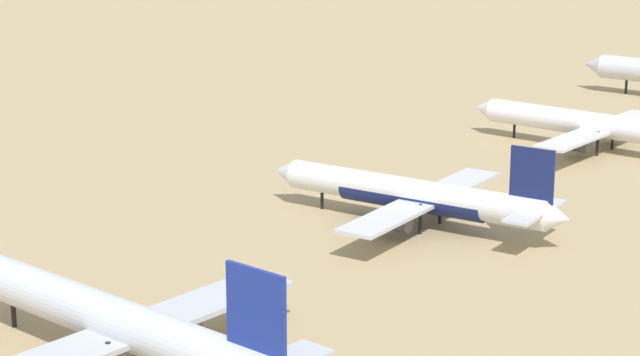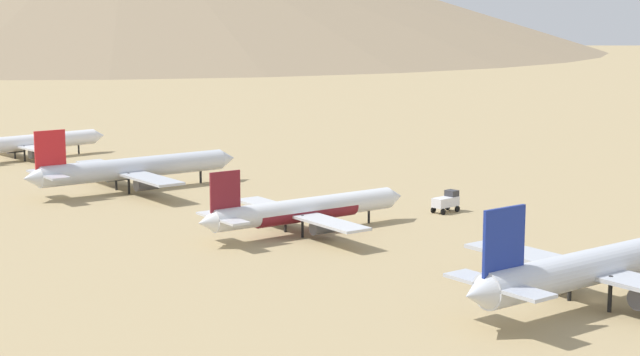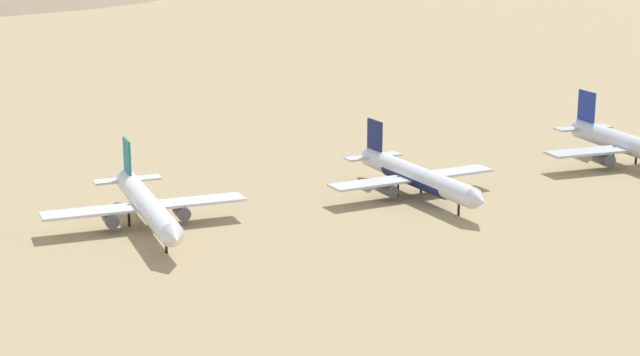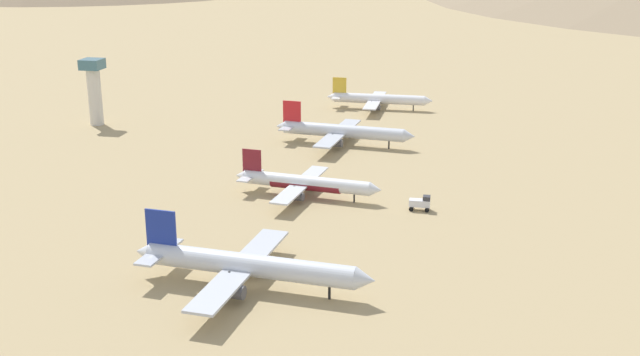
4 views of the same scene
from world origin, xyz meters
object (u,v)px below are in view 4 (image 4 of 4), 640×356
(parked_jet_6, at_px, (378,99))
(control_tower, at_px, (94,88))
(service_truck, at_px, (421,202))
(parked_jet_3, at_px, (247,265))
(parked_jet_5, at_px, (342,131))
(parked_jet_4, at_px, (305,183))

(parked_jet_6, relative_size, control_tower, 1.75)
(service_truck, bearing_deg, parked_jet_3, -120.15)
(parked_jet_5, xyz_separation_m, parked_jet_6, (4.58, 54.97, -0.51))
(parked_jet_6, distance_m, service_truck, 115.15)
(parked_jet_3, relative_size, parked_jet_4, 1.23)
(parked_jet_6, bearing_deg, parked_jet_5, -94.76)
(parked_jet_3, relative_size, service_truck, 9.58)
(service_truck, height_order, control_tower, control_tower)
(parked_jet_3, height_order, control_tower, control_tower)
(parked_jet_5, bearing_deg, parked_jet_4, -90.54)
(parked_jet_6, relative_size, service_truck, 7.97)
(parked_jet_4, bearing_deg, parked_jet_6, 87.31)
(parked_jet_3, xyz_separation_m, parked_jet_5, (-0.33, 108.67, -0.29))
(parked_jet_3, bearing_deg, parked_jet_6, 88.51)
(parked_jet_3, height_order, parked_jet_6, parked_jet_3)
(parked_jet_4, height_order, parked_jet_5, parked_jet_5)
(parked_jet_4, distance_m, parked_jet_6, 108.17)
(parked_jet_3, relative_size, parked_jet_6, 1.20)
(parked_jet_3, xyz_separation_m, parked_jet_6, (4.25, 163.64, -0.80))
(parked_jet_3, xyz_separation_m, control_tower, (-91.67, 118.44, 8.63))
(parked_jet_3, bearing_deg, control_tower, 127.74)
(parked_jet_3, relative_size, control_tower, 2.10)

